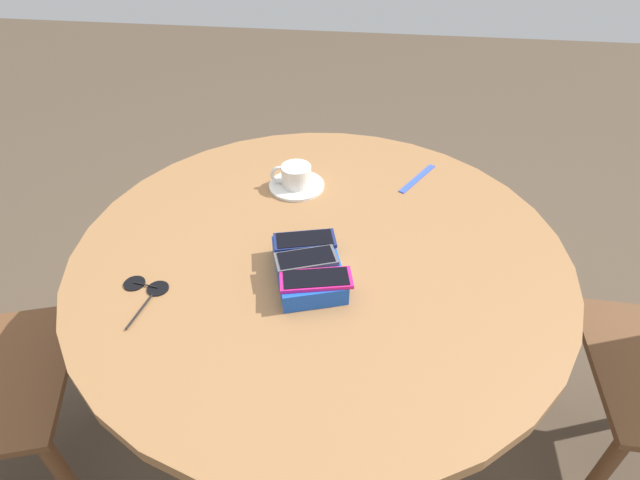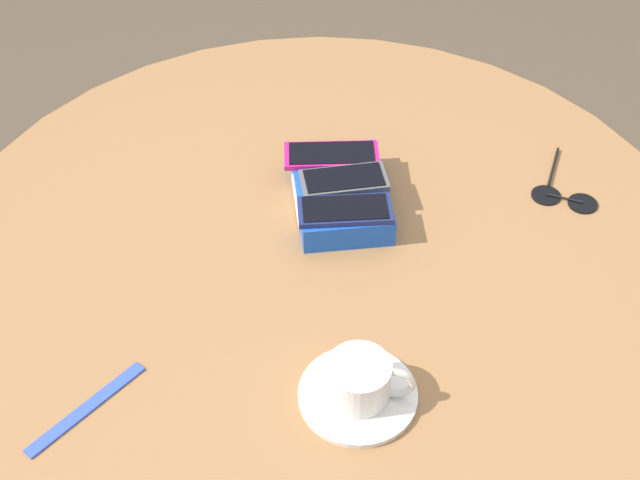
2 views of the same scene
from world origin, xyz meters
The scene contains 10 objects.
ground_plane centered at (0.00, 0.00, 0.00)m, with size 8.00×8.00×0.00m, color brown.
round_table centered at (0.00, 0.00, 0.61)m, with size 1.11×1.11×0.72m.
phone_box centered at (-0.10, 0.01, 0.75)m, with size 0.22×0.18×0.04m.
phone_magenta centered at (-0.16, -0.01, 0.77)m, with size 0.09×0.15×0.01m.
phone_gray centered at (-0.10, 0.02, 0.77)m, with size 0.10×0.14×0.01m.
phone_navy centered at (-0.04, 0.03, 0.77)m, with size 0.09×0.14×0.01m.
saucer centered at (0.24, 0.09, 0.73)m, with size 0.15×0.15×0.01m, color silver.
coffee_cup centered at (0.24, 0.10, 0.76)m, with size 0.08×0.11×0.05m.
lanyard_strap centered at (0.32, -0.23, 0.73)m, with size 0.17×0.02×0.00m, color blue.
sunglasses centered at (-0.18, 0.34, 0.73)m, with size 0.14×0.10×0.01m.
Camera 1 is at (-0.86, -0.11, 1.45)m, focal length 28.00 mm.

